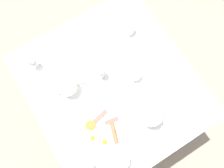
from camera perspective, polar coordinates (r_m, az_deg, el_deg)
name	(u,v)px	position (r m, az deg, el deg)	size (l,w,h in m)	color
ground_plane	(112,104)	(2.06, 0.00, -5.34)	(8.00, 8.00, 0.00)	gray
table	(112,88)	(1.41, 0.00, -0.94)	(0.98, 1.04, 0.74)	white
breakfast_plate	(102,130)	(1.29, -2.51, -11.87)	(0.28, 0.28, 0.04)	white
teapot_near	(67,86)	(1.31, -11.66, -0.44)	(0.21, 0.11, 0.13)	white
teapot_far	(150,117)	(1.27, 9.99, -8.42)	(0.20, 0.11, 0.13)	white
teacup_with_saucer_left	(129,29)	(1.45, 4.34, 14.08)	(0.16, 0.16, 0.07)	white
teacup_with_saucer_right	(135,75)	(1.34, 5.91, 2.39)	(0.16, 0.16, 0.07)	white
creamer_jug	(125,162)	(1.28, 3.39, -19.65)	(0.08, 0.06, 0.06)	white
pepper_grinder	(101,72)	(1.31, -2.77, 3.14)	(0.05, 0.05, 0.11)	#BCBCC1
salt_grinder	(33,62)	(1.41, -20.02, 5.43)	(0.05, 0.05, 0.11)	#BCBCC1
fork_by_plate	(154,51)	(1.44, 10.90, 8.53)	(0.04, 0.18, 0.00)	silver
knife_by_plate	(69,46)	(1.45, -11.15, 9.77)	(0.20, 0.11, 0.00)	silver
spoon_for_tea	(102,38)	(1.45, -2.62, 11.98)	(0.15, 0.06, 0.00)	silver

